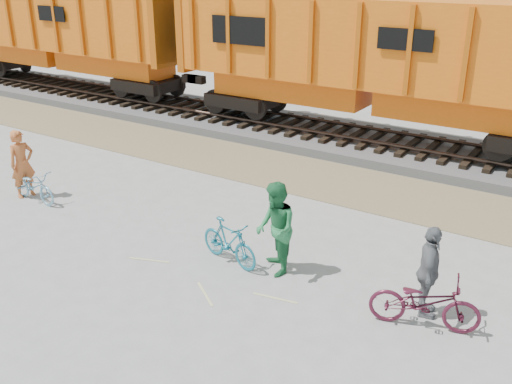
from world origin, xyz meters
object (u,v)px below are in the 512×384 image
bicycle_teal (229,242)px  bicycle_maroon (425,302)px  person_woman (429,272)px  hopper_car_center (377,58)px  person_man (275,229)px  bicycle_blue (34,186)px  hopper_car_left (62,29)px  person_solo (22,164)px

bicycle_teal → bicycle_maroon: size_ratio=0.85×
bicycle_teal → person_woman: size_ratio=0.92×
hopper_car_center → person_man: 9.12m
person_man → person_woman: (3.02, 0.18, -0.10)m
bicycle_blue → hopper_car_left: bearing=48.4°
bicycle_teal → bicycle_maroon: bearing=-78.1°
hopper_car_center → person_man: size_ratio=7.29×
hopper_car_left → person_solo: 12.78m
bicycle_blue → bicycle_maroon: 10.31m
hopper_car_left → bicycle_blue: size_ratio=8.72×
person_man → bicycle_teal: bearing=-121.2°
person_solo → bicycle_blue: bearing=-90.6°
bicycle_blue → bicycle_maroon: size_ratio=0.86×
hopper_car_left → person_man: hopper_car_left is taller
hopper_car_left → bicycle_maroon: 21.78m
bicycle_teal → bicycle_maroon: 4.12m
person_woman → hopper_car_left: bearing=49.4°
bicycle_maroon → bicycle_blue: bearing=73.9°
person_solo → person_man: bearing=-77.8°
bicycle_maroon → person_solo: size_ratio=1.02×
bicycle_blue → person_solo: 0.71m
hopper_car_center → person_solo: 11.04m
person_woman → person_man: bearing=76.4°
hopper_car_left → bicycle_maroon: bearing=-24.5°
bicycle_maroon → person_solo: bearing=73.4°
hopper_car_left → bicycle_maroon: (19.69, -8.97, -2.52)m
hopper_car_center → person_woman: hopper_car_center is taller
bicycle_maroon → person_man: bearing=69.3°
hopper_car_center → person_man: (1.58, -8.74, -2.05)m
bicycle_teal → person_solo: 6.70m
hopper_car_left → person_man: (16.58, -8.74, -2.05)m
bicycle_blue → bicycle_maroon: bicycle_maroon is taller
hopper_car_center → bicycle_maroon: 10.43m
hopper_car_center → bicycle_teal: hopper_car_center is taller
hopper_car_center → bicycle_maroon: bearing=-62.4°
bicycle_maroon → person_man: 3.16m
bicycle_teal → bicycle_maroon: (4.12, -0.02, 0.01)m
hopper_car_left → bicycle_teal: (15.58, -8.94, -2.53)m
bicycle_maroon → person_solo: person_solo is taller
hopper_car_left → bicycle_teal: hopper_car_left is taller
hopper_car_left → person_woman: (19.59, -8.57, -2.15)m
hopper_car_center → bicycle_blue: (-5.61, -9.05, -2.58)m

